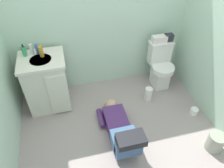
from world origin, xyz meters
TOP-DOWN VIEW (x-y plane):
  - ground_plane at (0.00, 0.00)m, footprint 3.10×2.92m
  - wall_back at (0.00, 1.00)m, footprint 2.76×0.08m
  - toilet at (0.90, 0.68)m, footprint 0.36×0.46m
  - vanity_cabinet at (-0.86, 0.64)m, footprint 0.60×0.53m
  - faucet at (-0.86, 0.79)m, footprint 0.02×0.02m
  - person_plumber at (-0.02, -0.23)m, footprint 0.39×1.06m
  - tissue_box at (0.85, 0.77)m, footprint 0.22×0.11m
  - toiletry_bag at (1.00, 0.77)m, footprint 0.12×0.09m
  - soap_dispenser at (-1.05, 0.77)m, footprint 0.06×0.06m
  - bottle_white at (-0.96, 0.77)m, footprint 0.04×0.04m
  - bottle_blue at (-0.89, 0.77)m, footprint 0.04×0.04m
  - bottle_amber at (-0.84, 0.70)m, footprint 0.06×0.06m
  - trash_can at (1.08, -0.66)m, footprint 0.20×0.20m
  - paper_towel_roll at (0.60, 0.36)m, footprint 0.11×0.11m
  - toilet_paper_roll at (1.14, -0.09)m, footprint 0.11×0.11m

SIDE VIEW (x-z plane):
  - ground_plane at x=0.00m, z-range -0.04..0.00m
  - toilet_paper_roll at x=1.14m, z-range 0.00..0.10m
  - paper_towel_roll at x=0.60m, z-range 0.00..0.22m
  - trash_can at x=1.08m, z-range 0.00..0.25m
  - person_plumber at x=-0.02m, z-range -0.08..0.44m
  - toilet at x=0.90m, z-range -0.01..0.74m
  - vanity_cabinet at x=-0.86m, z-range 0.01..0.83m
  - tissue_box at x=0.85m, z-range 0.75..0.85m
  - toiletry_bag at x=1.00m, z-range 0.75..0.86m
  - faucet at x=-0.86m, z-range 0.82..0.92m
  - soap_dispenser at x=-1.05m, z-range 0.80..0.97m
  - bottle_blue at x=-0.89m, z-range 0.82..0.96m
  - bottle_amber at x=-0.84m, z-range 0.82..0.97m
  - bottle_white at x=-0.96m, z-range 0.82..0.97m
  - wall_back at x=0.00m, z-range 0.00..2.40m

